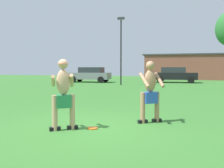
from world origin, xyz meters
TOP-DOWN VIEW (x-y plane):
  - ground_plane at (0.00, 0.00)m, footprint 80.00×80.00m
  - player_with_cap at (-0.46, -0.35)m, footprint 0.72×0.81m
  - player_in_blue at (1.44, 1.03)m, footprint 0.73×0.76m
  - frisbee at (0.16, -0.06)m, footprint 0.26×0.26m
  - car_gray_mid_lot at (-7.15, 18.68)m, footprint 4.34×2.11m
  - car_black_far_end at (1.49, 20.50)m, footprint 4.31×2.05m
  - lamp_post at (-2.98, 15.41)m, footprint 0.60×0.24m
  - outbuilding_behind_lot at (4.08, 29.89)m, footprint 13.95×6.73m

SIDE VIEW (x-z plane):
  - ground_plane at x=0.00m, z-range 0.00..0.00m
  - frisbee at x=0.16m, z-range 0.00..0.03m
  - car_gray_mid_lot at x=-7.15m, z-range 0.03..1.61m
  - car_black_far_end at x=1.49m, z-range 0.03..1.61m
  - player_in_blue at x=1.44m, z-range 0.05..1.73m
  - player_with_cap at x=-0.46m, z-range 0.09..1.81m
  - outbuilding_behind_lot at x=4.08m, z-range 0.01..3.34m
  - lamp_post at x=-2.98m, z-range 0.65..6.56m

